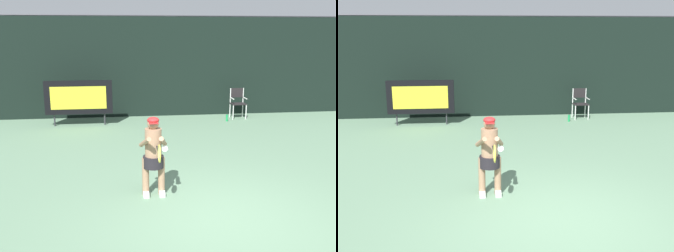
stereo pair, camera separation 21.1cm
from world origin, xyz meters
TOP-DOWN VIEW (x-y plane):
  - ground at (0.00, -0.19)m, footprint 18.00×22.00m
  - backdrop_screen at (0.00, 8.50)m, footprint 18.00×0.12m
  - scoreboard at (-3.00, 7.22)m, footprint 2.20×0.21m
  - umpire_chair at (2.60, 7.71)m, footprint 0.52×0.44m
  - water_bottle at (2.07, 7.20)m, footprint 0.07×0.07m
  - tennis_player at (-1.07, 1.15)m, footprint 0.54×0.62m
  - tennis_racket at (-1.03, 0.58)m, footprint 0.03×0.60m

SIDE VIEW (x-z plane):
  - ground at x=0.00m, z-range -0.02..0.00m
  - water_bottle at x=2.07m, z-range -0.01..0.26m
  - umpire_chair at x=2.60m, z-range 0.08..1.16m
  - tennis_player at x=-1.07m, z-range 0.08..1.59m
  - scoreboard at x=-3.00m, z-range 0.20..1.70m
  - tennis_racket at x=-1.03m, z-range 0.84..1.15m
  - backdrop_screen at x=0.00m, z-range -0.02..3.64m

